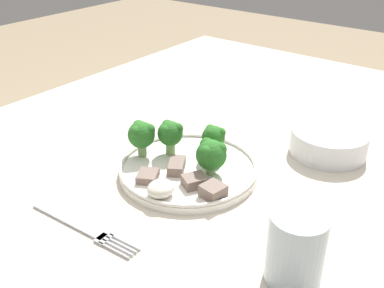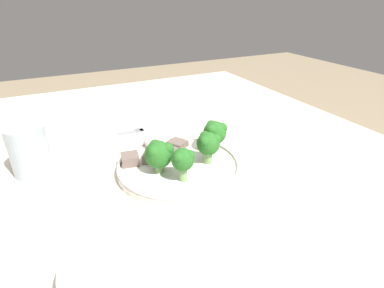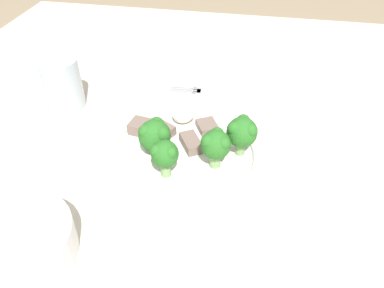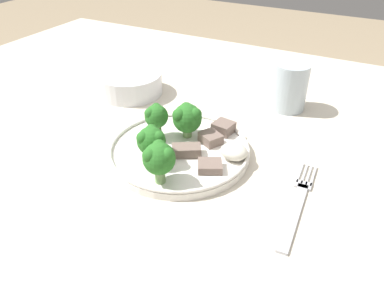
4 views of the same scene
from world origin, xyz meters
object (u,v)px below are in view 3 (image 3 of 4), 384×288
at_px(fork, 219,93).
at_px(drinking_glass, 63,86).
at_px(cream_bowl, 17,245).
at_px(dinner_plate, 183,155).

relative_size(fork, drinking_glass, 2.07).
distance_m(fork, cream_bowl, 0.46).
relative_size(dinner_plate, drinking_glass, 2.46).
xyz_separation_m(cream_bowl, drinking_glass, (0.32, 0.09, 0.02)).
xyz_separation_m(fork, cream_bowl, (-0.41, 0.19, 0.02)).
bearing_deg(dinner_plate, fork, -8.40).
distance_m(cream_bowl, drinking_glass, 0.33).
distance_m(dinner_plate, drinking_glass, 0.27).
bearing_deg(dinner_plate, drinking_glass, 65.71).
distance_m(dinner_plate, cream_bowl, 0.26).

